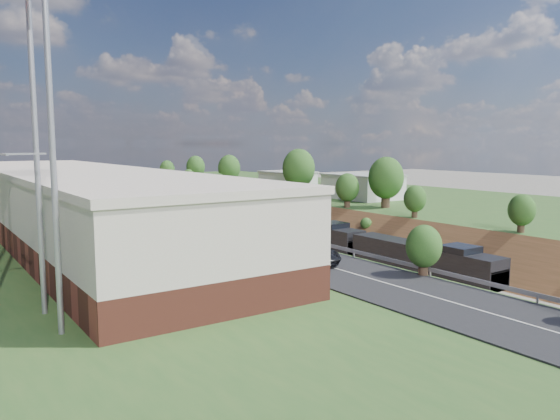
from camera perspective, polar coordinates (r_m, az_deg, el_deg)
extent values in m
cube|color=#2E5422|center=(108.85, 9.38, 0.51)|extent=(44.00, 180.00, 5.00)
cube|color=brown|center=(85.22, -12.62, -3.03)|extent=(10.00, 180.00, 10.00)
cube|color=brown|center=(95.42, -0.26, -1.81)|extent=(10.00, 180.00, 10.00)
cube|color=gray|center=(88.59, -7.57, -2.49)|extent=(1.58, 180.00, 0.18)
cube|color=gray|center=(91.02, -4.64, -2.20)|extent=(1.58, 180.00, 0.18)
cube|color=black|center=(82.97, -15.60, 0.14)|extent=(8.00, 180.00, 0.10)
cube|color=#99999E|center=(84.31, -12.97, 0.66)|extent=(0.06, 171.00, 0.30)
cube|color=brown|center=(58.39, -20.26, -1.77)|extent=(14.00, 62.00, 2.20)
cube|color=beige|center=(58.01, -20.39, 1.40)|extent=(14.00, 62.00, 4.30)
cube|color=beige|center=(57.85, -20.49, 3.77)|extent=(14.30, 62.30, 0.50)
cylinder|color=#99999E|center=(32.63, -24.11, 5.45)|extent=(0.30, 0.30, 18.00)
cylinder|color=#99999E|center=(28.71, -22.67, 5.39)|extent=(0.30, 0.30, 18.00)
cube|color=gray|center=(143.80, -22.06, 1.88)|extent=(1.50, 8.00, 6.20)
cube|color=gray|center=(150.35, -13.47, 2.40)|extent=(1.50, 8.00, 6.20)
cube|color=gray|center=(146.45, -17.72, 3.36)|extent=(24.00, 8.00, 1.00)
cube|color=gray|center=(142.59, -17.27, 3.61)|extent=(24.00, 0.30, 0.80)
cube|color=gray|center=(150.24, -18.17, 3.73)|extent=(24.00, 0.30, 0.80)
cube|color=silver|center=(96.14, 8.63, 2.38)|extent=(9.00, 12.00, 4.00)
cube|color=silver|center=(112.91, 0.80, 3.02)|extent=(8.00, 10.00, 3.60)
cylinder|color=#473323|center=(83.11, 10.97, 1.15)|extent=(1.30, 1.30, 2.62)
ellipsoid|color=#20501C|center=(82.86, 11.02, 3.32)|extent=(5.25, 5.25, 6.30)
cylinder|color=#473323|center=(49.34, 3.87, -3.46)|extent=(0.66, 0.66, 1.22)
ellipsoid|color=#20501C|center=(49.10, 3.88, -1.78)|extent=(2.45, 2.45, 2.94)
cube|color=black|center=(56.59, 19.39, -7.85)|extent=(2.40, 4.00, 0.90)
cube|color=black|center=(59.92, 14.65, -4.94)|extent=(3.08, 18.46, 3.01)
cube|color=black|center=(55.43, 20.70, -6.77)|extent=(2.83, 3.00, 1.80)
cube|color=silver|center=(55.21, 20.75, -5.76)|extent=(2.83, 3.00, 0.15)
cube|color=black|center=(56.67, 18.32, -4.00)|extent=(3.02, 3.10, 0.90)
cube|color=black|center=(73.89, 3.19, -2.50)|extent=(3.08, 18.46, 3.01)
cube|color=black|center=(89.93, -4.38, -0.82)|extent=(3.08, 18.46, 3.01)
cube|color=brown|center=(136.41, -15.21, 1.75)|extent=(3.08, 81.94, 3.69)
imported|color=black|center=(43.48, 2.85, -4.38)|extent=(3.06, 6.40, 1.76)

